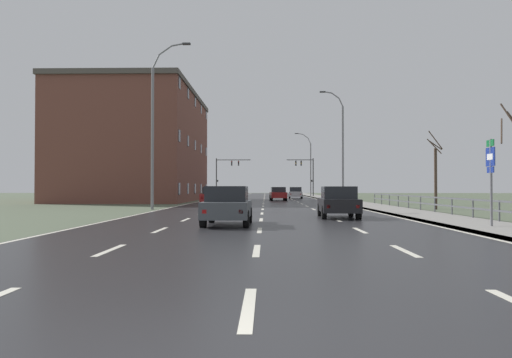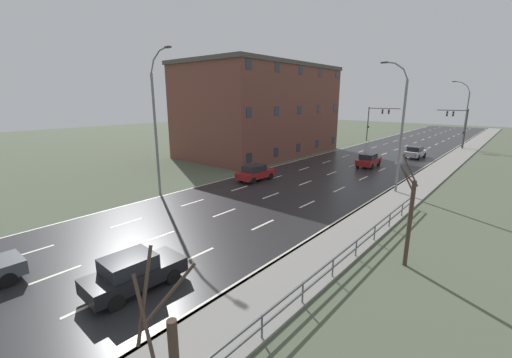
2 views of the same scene
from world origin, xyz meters
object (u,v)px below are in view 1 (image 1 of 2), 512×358
highway_sign (491,171)px  car_near_left (228,205)px  street_lamp_left_bank (155,128)px  traffic_signal_left (225,170)px  car_near_right (296,193)px  car_far_right (278,194)px  traffic_signal_right (307,171)px  street_lamp_midground (341,148)px  street_lamp_distant (310,166)px  brick_building (138,147)px  car_distant (338,202)px  car_far_left (214,196)px

highway_sign → car_near_left: highway_sign is taller
street_lamp_left_bank → traffic_signal_left: street_lamp_left_bank is taller
car_near_right → car_far_right: bearing=-101.8°
highway_sign → traffic_signal_right: (-1.51, 60.38, 2.14)m
street_lamp_left_bank → traffic_signal_left: 45.79m
car_near_left → car_far_right: bearing=86.0°
street_lamp_midground → car_far_right: street_lamp_midground is taller
street_lamp_midground → street_lamp_left_bank: street_lamp_left_bank is taller
street_lamp_distant → traffic_signal_left: bearing=-178.4°
car_near_left → traffic_signal_left: bearing=95.7°
street_lamp_left_bank → car_far_right: street_lamp_left_bank is taller
highway_sign → brick_building: 43.83m
car_near_left → highway_sign: bearing=-8.8°
street_lamp_midground → car_near_right: bearing=99.7°
brick_building → car_far_right: bearing=1.3°
traffic_signal_right → car_distant: (-3.06, -54.02, -3.44)m
street_lamp_distant → highway_sign: bearing=-89.1°
car_distant → brick_building: (-18.25, 30.83, 5.42)m
brick_building → street_lamp_distant: bearing=48.0°
street_lamp_left_bank → car_near_right: street_lamp_left_bank is taller
street_lamp_midground → traffic_signal_left: street_lamp_midground is taller
street_lamp_midground → traffic_signal_right: bearing=91.1°
street_lamp_distant → car_near_right: 15.05m
car_far_left → car_far_right: bearing=68.6°
car_distant → car_near_right: 41.02m
street_lamp_midground → street_lamp_left_bank: bearing=-138.5°
car_far_left → car_near_left: bearing=-80.0°
car_near_left → car_far_left: bearing=98.4°
highway_sign → car_far_right: highway_sign is taller
street_lamp_left_bank → highway_sign: size_ratio=3.52×
traffic_signal_right → car_far_left: traffic_signal_right is taller
street_lamp_left_bank → brick_building: size_ratio=0.50×
traffic_signal_left → car_far_right: traffic_signal_left is taller
street_lamp_left_bank → car_far_left: size_ratio=2.77×
street_lamp_left_bank → car_near_left: bearing=-65.9°
car_far_right → car_far_left: (-5.95, -13.59, 0.00)m
street_lamp_distant → traffic_signal_right: size_ratio=1.68×
street_lamp_midground → street_lamp_distant: size_ratio=1.03×
street_lamp_distant → brick_building: brick_building is taller
traffic_signal_right → car_near_right: traffic_signal_right is taller
highway_sign → traffic_signal_left: size_ratio=0.52×
street_lamp_distant → car_far_left: bearing=-107.4°
street_lamp_distant → traffic_signal_right: street_lamp_distant is taller
car_far_right → brick_building: brick_building is taller
street_lamp_distant → traffic_signal_left: 13.95m
highway_sign → car_near_right: (-4.15, 47.38, -1.30)m
traffic_signal_left → car_near_right: (10.75, -13.69, -3.55)m
car_far_right → street_lamp_left_bank: bearing=-114.9°
car_far_left → traffic_signal_right: bearing=75.2°
car_distant → car_far_left: (-8.14, 17.61, 0.00)m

